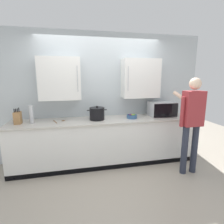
% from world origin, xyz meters
% --- Properties ---
extents(ground_plane, '(9.13, 9.13, 0.00)m').
position_xyz_m(ground_plane, '(0.00, 0.00, 0.00)').
color(ground_plane, '#9E9384').
extents(back_wall_tiled, '(4.40, 0.44, 2.61)m').
position_xyz_m(back_wall_tiled, '(0.00, 0.96, 1.40)').
color(back_wall_tiled, '#B2BCC1').
rests_on(back_wall_tiled, ground_plane).
extents(counter_unit, '(3.56, 0.70, 0.91)m').
position_xyz_m(counter_unit, '(0.00, 0.62, 0.45)').
color(counter_unit, white).
rests_on(counter_unit, ground_plane).
extents(microwave_oven, '(0.53, 0.39, 0.30)m').
position_xyz_m(microwave_oven, '(1.23, 0.66, 1.06)').
color(microwave_oven, '#B7BABF').
rests_on(microwave_oven, counter_unit).
extents(wooden_spoon, '(0.23, 0.24, 0.02)m').
position_xyz_m(wooden_spoon, '(-0.85, 0.63, 0.91)').
color(wooden_spoon, brown).
rests_on(wooden_spoon, counter_unit).
extents(stock_pot, '(0.39, 0.29, 0.27)m').
position_xyz_m(stock_pot, '(-0.14, 0.62, 1.03)').
color(stock_pot, black).
rests_on(stock_pot, counter_unit).
extents(knife_block, '(0.11, 0.15, 0.30)m').
position_xyz_m(knife_block, '(-1.55, 0.62, 1.02)').
color(knife_block, '#A37547').
rests_on(knife_block, counter_unit).
extents(thermos_flask, '(0.08, 0.08, 0.32)m').
position_xyz_m(thermos_flask, '(-1.33, 0.63, 1.07)').
color(thermos_flask, '#B7BABF').
rests_on(thermos_flask, counter_unit).
extents(fruit_bowl, '(0.21, 0.21, 0.10)m').
position_xyz_m(fruit_bowl, '(0.56, 0.59, 0.95)').
color(fruit_bowl, '#335684').
rests_on(fruit_bowl, counter_unit).
extents(person_figure, '(0.44, 0.57, 1.72)m').
position_xyz_m(person_figure, '(1.42, -0.10, 1.03)').
color(person_figure, '#282D3D').
rests_on(person_figure, ground_plane).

